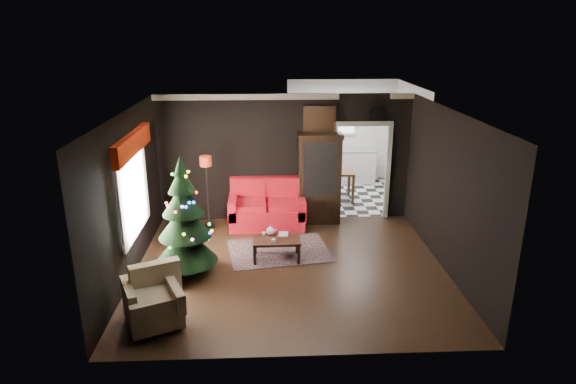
{
  "coord_description": "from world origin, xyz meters",
  "views": [
    {
      "loc": [
        -0.42,
        -7.97,
        4.09
      ],
      "look_at": [
        0.0,
        0.9,
        1.15
      ],
      "focal_mm": 30.8,
      "sensor_mm": 36.0,
      "label": 1
    }
  ],
  "objects_px": {
    "curio_cabinet": "(319,180)",
    "teapot": "(270,231)",
    "christmas_tree": "(184,218)",
    "wall_clock": "(376,113)",
    "loveseat": "(267,204)",
    "kitchen_table": "(339,185)",
    "coffee_table": "(276,249)",
    "floor_lamp": "(207,192)",
    "armchair": "(152,297)"
  },
  "relations": [
    {
      "from": "coffee_table",
      "to": "kitchen_table",
      "type": "distance_m",
      "value": 3.69
    },
    {
      "from": "armchair",
      "to": "kitchen_table",
      "type": "height_order",
      "value": "armchair"
    },
    {
      "from": "christmas_tree",
      "to": "kitchen_table",
      "type": "height_order",
      "value": "christmas_tree"
    },
    {
      "from": "floor_lamp",
      "to": "coffee_table",
      "type": "height_order",
      "value": "floor_lamp"
    },
    {
      "from": "christmas_tree",
      "to": "kitchen_table",
      "type": "bearing_deg",
      "value": 49.89
    },
    {
      "from": "christmas_tree",
      "to": "floor_lamp",
      "type": "bearing_deg",
      "value": 85.39
    },
    {
      "from": "floor_lamp",
      "to": "kitchen_table",
      "type": "relative_size",
      "value": 2.08
    },
    {
      "from": "loveseat",
      "to": "teapot",
      "type": "relative_size",
      "value": 9.8
    },
    {
      "from": "loveseat",
      "to": "christmas_tree",
      "type": "height_order",
      "value": "christmas_tree"
    },
    {
      "from": "armchair",
      "to": "curio_cabinet",
      "type": "bearing_deg",
      "value": 30.55
    },
    {
      "from": "floor_lamp",
      "to": "coffee_table",
      "type": "relative_size",
      "value": 1.8
    },
    {
      "from": "floor_lamp",
      "to": "wall_clock",
      "type": "height_order",
      "value": "wall_clock"
    },
    {
      "from": "wall_clock",
      "to": "kitchen_table",
      "type": "relative_size",
      "value": 0.43
    },
    {
      "from": "curio_cabinet",
      "to": "wall_clock",
      "type": "relative_size",
      "value": 5.94
    },
    {
      "from": "wall_clock",
      "to": "armchair",
      "type": "bearing_deg",
      "value": -134.16
    },
    {
      "from": "christmas_tree",
      "to": "kitchen_table",
      "type": "distance_m",
      "value": 5.03
    },
    {
      "from": "curio_cabinet",
      "to": "coffee_table",
      "type": "xyz_separation_m",
      "value": [
        -0.99,
        -1.87,
        -0.74
      ]
    },
    {
      "from": "coffee_table",
      "to": "kitchen_table",
      "type": "xyz_separation_m",
      "value": [
        1.64,
        3.3,
        0.17
      ]
    },
    {
      "from": "loveseat",
      "to": "coffee_table",
      "type": "distance_m",
      "value": 1.68
    },
    {
      "from": "coffee_table",
      "to": "teapot",
      "type": "xyz_separation_m",
      "value": [
        -0.11,
        0.21,
        0.28
      ]
    },
    {
      "from": "curio_cabinet",
      "to": "teapot",
      "type": "height_order",
      "value": "curio_cabinet"
    },
    {
      "from": "christmas_tree",
      "to": "coffee_table",
      "type": "relative_size",
      "value": 2.35
    },
    {
      "from": "loveseat",
      "to": "coffee_table",
      "type": "height_order",
      "value": "loveseat"
    },
    {
      "from": "curio_cabinet",
      "to": "teapot",
      "type": "relative_size",
      "value": 10.96
    },
    {
      "from": "christmas_tree",
      "to": "wall_clock",
      "type": "relative_size",
      "value": 6.37
    },
    {
      "from": "christmas_tree",
      "to": "wall_clock",
      "type": "bearing_deg",
      "value": 34.26
    },
    {
      "from": "christmas_tree",
      "to": "coffee_table",
      "type": "height_order",
      "value": "christmas_tree"
    },
    {
      "from": "wall_clock",
      "to": "kitchen_table",
      "type": "xyz_separation_m",
      "value": [
        -0.55,
        1.25,
        -2.0
      ]
    },
    {
      "from": "loveseat",
      "to": "teapot",
      "type": "bearing_deg",
      "value": -87.91
    },
    {
      "from": "armchair",
      "to": "teapot",
      "type": "distance_m",
      "value": 2.86
    },
    {
      "from": "coffee_table",
      "to": "teapot",
      "type": "height_order",
      "value": "teapot"
    },
    {
      "from": "curio_cabinet",
      "to": "kitchen_table",
      "type": "bearing_deg",
      "value": 65.56
    },
    {
      "from": "teapot",
      "to": "wall_clock",
      "type": "xyz_separation_m",
      "value": [
        2.3,
        1.84,
        1.9
      ]
    },
    {
      "from": "wall_clock",
      "to": "coffee_table",
      "type": "bearing_deg",
      "value": -136.85
    },
    {
      "from": "floor_lamp",
      "to": "coffee_table",
      "type": "xyz_separation_m",
      "value": [
        1.41,
        -1.52,
        -0.62
      ]
    },
    {
      "from": "wall_clock",
      "to": "teapot",
      "type": "bearing_deg",
      "value": -141.27
    },
    {
      "from": "kitchen_table",
      "to": "armchair",
      "type": "bearing_deg",
      "value": -122.75
    },
    {
      "from": "floor_lamp",
      "to": "christmas_tree",
      "type": "relative_size",
      "value": 0.77
    },
    {
      "from": "loveseat",
      "to": "kitchen_table",
      "type": "bearing_deg",
      "value": 42.51
    },
    {
      "from": "armchair",
      "to": "loveseat",
      "type": "bearing_deg",
      "value": 41.98
    },
    {
      "from": "coffee_table",
      "to": "loveseat",
      "type": "bearing_deg",
      "value": 95.6
    },
    {
      "from": "floor_lamp",
      "to": "teapot",
      "type": "relative_size",
      "value": 9.02
    },
    {
      "from": "wall_clock",
      "to": "floor_lamp",
      "type": "bearing_deg",
      "value": -171.62
    },
    {
      "from": "armchair",
      "to": "wall_clock",
      "type": "height_order",
      "value": "wall_clock"
    },
    {
      "from": "curio_cabinet",
      "to": "christmas_tree",
      "type": "height_order",
      "value": "christmas_tree"
    },
    {
      "from": "curio_cabinet",
      "to": "loveseat",
      "type": "bearing_deg",
      "value": -169.17
    },
    {
      "from": "loveseat",
      "to": "wall_clock",
      "type": "height_order",
      "value": "wall_clock"
    },
    {
      "from": "floor_lamp",
      "to": "coffee_table",
      "type": "bearing_deg",
      "value": -47.21
    },
    {
      "from": "christmas_tree",
      "to": "armchair",
      "type": "height_order",
      "value": "christmas_tree"
    },
    {
      "from": "floor_lamp",
      "to": "coffee_table",
      "type": "distance_m",
      "value": 2.17
    }
  ]
}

